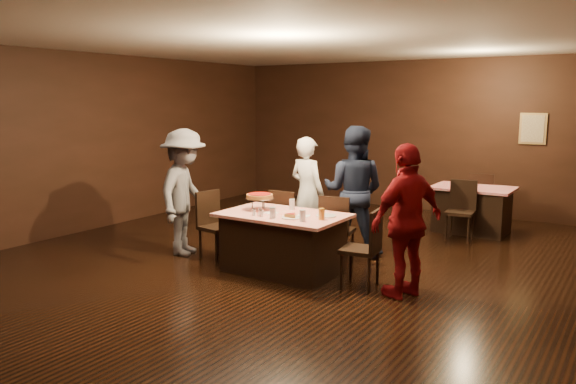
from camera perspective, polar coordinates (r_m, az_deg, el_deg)
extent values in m
plane|color=black|center=(7.50, -1.02, -7.83)|extent=(10.00, 10.00, 0.00)
cube|color=silver|center=(7.20, -1.09, 15.61)|extent=(8.00, 10.00, 0.04)
cube|color=black|center=(11.67, 12.84, 5.62)|extent=(8.00, 0.04, 3.00)
cube|color=black|center=(9.99, -20.53, 4.66)|extent=(0.04, 10.00, 3.00)
cube|color=tan|center=(11.07, 23.63, 5.92)|extent=(0.46, 0.03, 0.56)
cube|color=beige|center=(11.05, 23.61, 5.91)|extent=(0.38, 0.01, 0.48)
cube|color=red|center=(7.29, -0.53, -5.18)|extent=(1.60, 1.00, 0.77)
cube|color=red|center=(9.97, 18.18, -1.69)|extent=(1.30, 0.90, 0.77)
cube|color=black|center=(8.09, 0.03, -3.05)|extent=(0.44, 0.44, 0.95)
cube|color=black|center=(7.70, 5.05, -3.74)|extent=(0.50, 0.50, 0.95)
cube|color=black|center=(7.91, -7.21, -3.42)|extent=(0.48, 0.48, 0.95)
cube|color=black|center=(6.75, 7.33, -5.67)|extent=(0.47, 0.47, 0.95)
cube|color=black|center=(9.28, 17.09, -1.86)|extent=(0.45, 0.45, 0.95)
cube|color=black|center=(10.52, 19.04, -0.67)|extent=(0.48, 0.48, 0.95)
imported|color=white|center=(8.39, 1.96, -0.09)|extent=(0.68, 0.51, 1.68)
imported|color=black|center=(8.06, 6.67, 0.10)|extent=(1.02, 0.87, 1.86)
imported|color=slate|center=(8.17, -10.47, -0.02)|extent=(1.02, 1.33, 1.81)
imported|color=maroon|center=(6.43, 12.02, -2.89)|extent=(0.80, 1.11, 1.75)
cylinder|color=black|center=(7.53, -2.45, -1.13)|extent=(0.01, 0.01, 0.15)
cylinder|color=black|center=(7.46, -3.66, -1.24)|extent=(0.01, 0.01, 0.15)
cylinder|color=black|center=(7.36, -2.57, -1.37)|extent=(0.01, 0.01, 0.15)
cylinder|color=silver|center=(7.44, -2.90, -0.64)|extent=(0.38, 0.38, 0.01)
cylinder|color=#B27233|center=(7.43, -2.90, -0.41)|extent=(0.35, 0.35, 0.05)
cylinder|color=#A5140C|center=(7.43, -2.90, -0.19)|extent=(0.30, 0.30, 0.01)
cylinder|color=white|center=(6.92, 0.37, -2.63)|extent=(0.25, 0.25, 0.01)
cylinder|color=#B27233|center=(6.92, 0.37, -2.40)|extent=(0.18, 0.18, 0.04)
cylinder|color=#A5140C|center=(6.91, 0.37, -2.22)|extent=(0.14, 0.14, 0.01)
cylinder|color=white|center=(7.05, 3.88, -2.43)|extent=(0.25, 0.25, 0.01)
cylinder|color=silver|center=(6.92, -1.56, -2.11)|extent=(0.08, 0.08, 0.14)
cylinder|color=silver|center=(6.75, 1.49, -2.40)|extent=(0.08, 0.08, 0.14)
cylinder|color=#BF7F26|center=(6.84, 3.44, -2.25)|extent=(0.08, 0.08, 0.14)
cylinder|color=silver|center=(7.46, 0.41, -1.26)|extent=(0.08, 0.08, 0.14)
cylinder|color=silver|center=(7.10, -2.86, -2.07)|extent=(0.04, 0.04, 0.08)
cylinder|color=silver|center=(7.09, -2.86, -1.72)|extent=(0.05, 0.05, 0.02)
cylinder|color=silver|center=(7.02, -2.70, -2.19)|extent=(0.04, 0.04, 0.08)
cylinder|color=silver|center=(7.01, -2.70, -1.83)|extent=(0.05, 0.05, 0.02)
cylinder|color=silver|center=(7.09, -3.49, -2.09)|extent=(0.04, 0.04, 0.08)
cylinder|color=silver|center=(7.08, -3.49, -1.73)|extent=(0.05, 0.05, 0.02)
cube|color=white|center=(7.05, 1.50, -2.45)|extent=(0.19, 0.19, 0.01)
cube|color=white|center=(7.25, -1.74, -2.12)|extent=(0.21, 0.21, 0.01)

